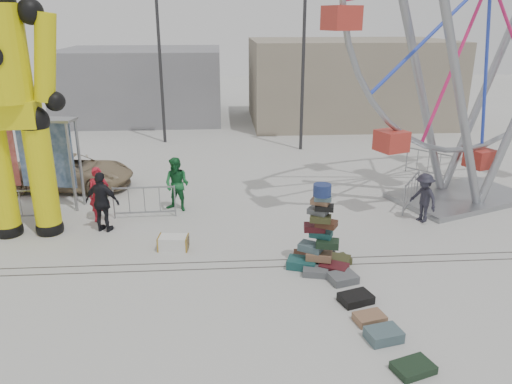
{
  "coord_description": "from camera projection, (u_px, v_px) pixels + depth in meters",
  "views": [
    {
      "loc": [
        -0.96,
        -11.3,
        6.38
      ],
      "look_at": [
        0.01,
        2.57,
        1.46
      ],
      "focal_mm": 35.0,
      "sensor_mm": 36.0,
      "label": 1
    }
  ],
  "objects": [
    {
      "name": "barricade_dummy_b",
      "position": [
        21.0,
        205.0,
        16.23
      ],
      "size": [
        2.0,
        0.11,
        1.1
      ],
      "primitive_type": null,
      "rotation": [
        0.0,
        0.0,
        -0.01
      ],
      "color": "gray",
      "rests_on": "ground"
    },
    {
      "name": "building_left",
      "position": [
        143.0,
        84.0,
        32.37
      ],
      "size": [
        10.0,
        8.0,
        4.4
      ],
      "primitive_type": "cube",
      "color": "gray",
      "rests_on": "ground"
    },
    {
      "name": "lamp_post_left",
      "position": [
        162.0,
        55.0,
        25.17
      ],
      "size": [
        1.41,
        0.25,
        8.0
      ],
      "color": "#2D2D30",
      "rests_on": "ground"
    },
    {
      "name": "row_case_4",
      "position": [
        384.0,
        335.0,
        10.36
      ],
      "size": [
        0.82,
        0.66,
        0.24
      ],
      "primitive_type": "cube",
      "rotation": [
        0.0,
        0.0,
        0.23
      ],
      "color": "#475F66",
      "rests_on": "ground"
    },
    {
      "name": "row_case_5",
      "position": [
        413.0,
        368.0,
        9.45
      ],
      "size": [
        0.88,
        0.73,
        0.16
      ],
      "primitive_type": "cube",
      "rotation": [
        0.0,
        0.0,
        0.33
      ],
      "color": "black",
      "rests_on": "ground"
    },
    {
      "name": "pedestrian_grey",
      "position": [
        424.0,
        198.0,
        16.14
      ],
      "size": [
        0.97,
        1.21,
        1.63
      ],
      "primitive_type": "imported",
      "rotation": [
        0.0,
        0.0,
        -1.17
      ],
      "color": "#22222D",
      "rests_on": "ground"
    },
    {
      "name": "ground",
      "position": [
        263.0,
        278.0,
        12.82
      ],
      "size": [
        90.0,
        90.0,
        0.0
      ],
      "primitive_type": "plane",
      "color": "#9E9E99",
      "rests_on": "ground"
    },
    {
      "name": "row_case_3",
      "position": [
        370.0,
        318.0,
        10.98
      ],
      "size": [
        0.75,
        0.6,
        0.18
      ],
      "primitive_type": "cube",
      "rotation": [
        0.0,
        0.0,
        0.25
      ],
      "color": "#8D6447",
      "rests_on": "ground"
    },
    {
      "name": "row_case_0",
      "position": [
        336.0,
        261.0,
        13.53
      ],
      "size": [
        0.85,
        0.69,
        0.2
      ],
      "primitive_type": "cube",
      "rotation": [
        0.0,
        0.0,
        0.36
      ],
      "color": "#3B3D1E",
      "rests_on": "ground"
    },
    {
      "name": "crash_test_dummy",
      "position": [
        7.0,
        94.0,
        14.03
      ],
      "size": [
        3.24,
        1.43,
        8.17
      ],
      "rotation": [
        0.0,
        0.0,
        0.06
      ],
      "color": "black",
      "rests_on": "ground"
    },
    {
      "name": "building_right",
      "position": [
        348.0,
        81.0,
        31.25
      ],
      "size": [
        12.0,
        8.0,
        5.0
      ],
      "primitive_type": "cube",
      "color": "gray",
      "rests_on": "ground"
    },
    {
      "name": "suitcase_tower",
      "position": [
        320.0,
        244.0,
        13.22
      ],
      "size": [
        1.84,
        1.51,
        2.35
      ],
      "rotation": [
        0.0,
        0.0,
        -0.38
      ],
      "color": "#194C4C",
      "rests_on": "ground"
    },
    {
      "name": "ferris_wheel",
      "position": [
        486.0,
        8.0,
        16.13
      ],
      "size": [
        10.81,
        4.43,
        13.4
      ],
      "rotation": [
        0.0,
        0.0,
        0.38
      ],
      "color": "gray",
      "rests_on": "ground"
    },
    {
      "name": "lamp_post_right",
      "position": [
        305.0,
        58.0,
        23.75
      ],
      "size": [
        1.41,
        0.25,
        8.0
      ],
      "color": "#2D2D30",
      "rests_on": "ground"
    },
    {
      "name": "pedestrian_red",
      "position": [
        99.0,
        195.0,
        16.15
      ],
      "size": [
        0.71,
        0.52,
        1.82
      ],
      "primitive_type": "imported",
      "rotation": [
        0.0,
        0.0,
        0.13
      ],
      "color": "#A61726",
      "rests_on": "ground"
    },
    {
      "name": "barricade_wheel_front",
      "position": [
        411.0,
        192.0,
        17.46
      ],
      "size": [
        1.19,
        1.72,
        1.1
      ],
      "primitive_type": null,
      "rotation": [
        0.0,
        0.0,
        0.98
      ],
      "color": "gray",
      "rests_on": "ground"
    },
    {
      "name": "parked_suv",
      "position": [
        70.0,
        172.0,
        19.34
      ],
      "size": [
        4.98,
        2.78,
        1.32
      ],
      "primitive_type": "imported",
      "rotation": [
        0.0,
        0.0,
        1.44
      ],
      "color": "#968160",
      "rests_on": "ground"
    },
    {
      "name": "row_case_2",
      "position": [
        356.0,
        298.0,
        11.73
      ],
      "size": [
        0.88,
        0.74,
        0.2
      ],
      "primitive_type": "cube",
      "rotation": [
        0.0,
        0.0,
        0.32
      ],
      "color": "black",
      "rests_on": "ground"
    },
    {
      "name": "steamer_trunk",
      "position": [
        173.0,
        243.0,
        14.38
      ],
      "size": [
        0.9,
        0.58,
        0.4
      ],
      "primitive_type": "cube",
      "rotation": [
        0.0,
        0.0,
        -0.1
      ],
      "color": "silver",
      "rests_on": "ground"
    },
    {
      "name": "barricade_wheel_back",
      "position": [
        428.0,
        163.0,
        20.83
      ],
      "size": [
        1.37,
        1.59,
        1.1
      ],
      "primitive_type": null,
      "rotation": [
        0.0,
        0.0,
        -0.86
      ],
      "color": "gray",
      "rests_on": "ground"
    },
    {
      "name": "barricade_dummy_c",
      "position": [
        145.0,
        202.0,
        16.54
      ],
      "size": [
        2.0,
        0.17,
        1.1
      ],
      "primitive_type": null,
      "rotation": [
        0.0,
        0.0,
        0.04
      ],
      "color": "gray",
      "rests_on": "ground"
    },
    {
      "name": "track_line_near",
      "position": [
        261.0,
        267.0,
        13.38
      ],
      "size": [
        40.0,
        0.04,
        0.01
      ],
      "primitive_type": "cube",
      "color": "#47443F",
      "rests_on": "ground"
    },
    {
      "name": "track_line_far",
      "position": [
        260.0,
        260.0,
        13.76
      ],
      "size": [
        40.0,
        0.04,
        0.01
      ],
      "primitive_type": "cube",
      "color": "#47443F",
      "rests_on": "ground"
    },
    {
      "name": "pedestrian_black",
      "position": [
        102.0,
        202.0,
        15.35
      ],
      "size": [
        1.21,
        0.79,
        1.92
      ],
      "primitive_type": "imported",
      "rotation": [
        0.0,
        0.0,
        2.83
      ],
      "color": "black",
      "rests_on": "ground"
    },
    {
      "name": "banner_scaffold",
      "position": [
        15.0,
        140.0,
        17.01
      ],
      "size": [
        4.41,
        1.54,
        3.15
      ],
      "rotation": [
        0.0,
        0.0,
        -0.19
      ],
      "color": "gray",
      "rests_on": "ground"
    },
    {
      "name": "pedestrian_green",
      "position": [
        177.0,
        184.0,
        17.03
      ],
      "size": [
        1.12,
        1.02,
        1.87
      ],
      "primitive_type": "imported",
      "rotation": [
        0.0,
        0.0,
        -0.43
      ],
      "color": "#18612E",
      "rests_on": "ground"
    },
    {
      "name": "row_case_1",
      "position": [
        343.0,
        278.0,
        12.64
      ],
      "size": [
        0.81,
        0.72,
        0.21
      ],
      "primitive_type": "cube",
      "rotation": [
        0.0,
        0.0,
        0.29
      ],
      "color": "#595D61",
      "rests_on": "ground"
    }
  ]
}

